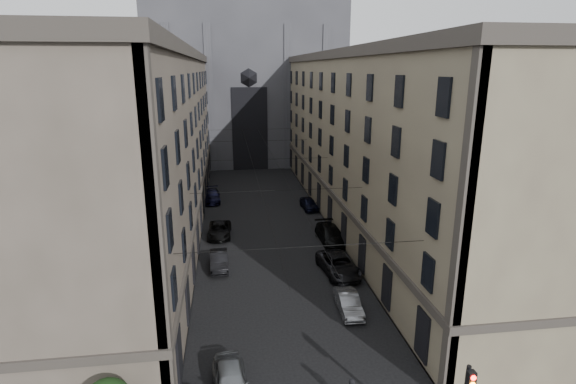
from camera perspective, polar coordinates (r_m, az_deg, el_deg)
name	(u,v)px	position (r m, az deg, el deg)	size (l,w,h in m)	color
sidewalk_left	(171,225)	(51.97, -14.64, -4.11)	(7.00, 80.00, 0.15)	#383533
sidewalk_right	(353,217)	(53.54, 8.28, -3.18)	(7.00, 80.00, 0.15)	#383533
building_left	(136,144)	(50.21, -18.71, 5.84)	(13.60, 60.60, 18.85)	#4B4239
building_right	(382,138)	(52.27, 11.80, 6.68)	(13.60, 60.60, 18.85)	brown
gothic_tower	(245,64)	(87.75, -5.43, 15.87)	(35.00, 23.00, 58.00)	#2D2D33
tram_wires	(264,160)	(49.46, -3.08, 4.03)	(14.00, 60.00, 0.43)	black
car_left_near	(231,382)	(26.29, -7.28, -22.77)	(1.88, 4.66, 1.59)	slate
car_left_midnear	(219,261)	(40.29, -8.77, -8.60)	(1.52, 4.36, 1.44)	black
car_left_midfar	(219,230)	(47.55, -8.71, -4.81)	(2.34, 5.07, 1.41)	black
car_left_far	(212,196)	(60.08, -9.66, -0.48)	(2.15, 5.30, 1.54)	black
car_right_near	(348,303)	(33.58, 7.69, -13.81)	(1.44, 4.13, 1.36)	gray
car_right_midnear	(339,265)	(39.06, 6.45, -9.18)	(2.66, 5.77, 1.60)	black
car_right_midfar	(331,234)	(45.67, 5.45, -5.39)	(2.32, 5.70, 1.65)	black
car_right_far	(309,204)	(56.02, 2.68, -1.49)	(1.70, 4.22, 1.44)	black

